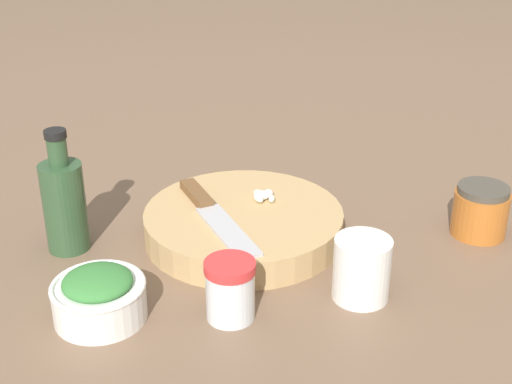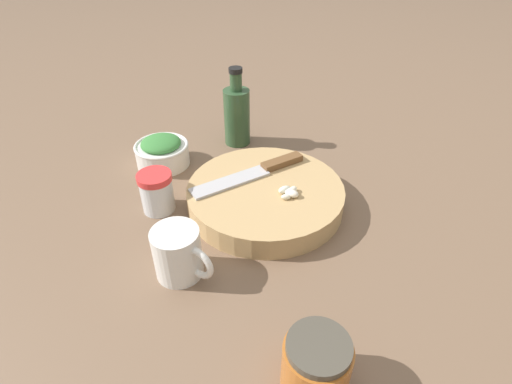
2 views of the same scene
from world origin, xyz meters
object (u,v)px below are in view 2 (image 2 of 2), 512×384
object	(u,v)px
garlic_cloves	(289,192)
spice_jar	(157,192)
coffee_mug	(179,253)
honey_jar	(316,364)
herb_bowl	(162,152)
cutting_board	(265,196)
oil_bottle	(237,114)
chef_knife	(255,172)

from	to	relation	value
garlic_cloves	spice_jar	bearing A→B (deg)	74.20
coffee_mug	honey_jar	distance (m)	0.25
herb_bowl	spice_jar	size ratio (longest dim) A/B	1.49
garlic_cloves	coffee_mug	distance (m)	0.22
cutting_board	oil_bottle	size ratio (longest dim) A/B	1.62
honey_jar	coffee_mug	bearing A→B (deg)	34.09
honey_jar	oil_bottle	xyz separation A→B (m)	(0.58, -0.02, 0.03)
coffee_mug	honey_jar	size ratio (longest dim) A/B	1.10
garlic_cloves	herb_bowl	xyz separation A→B (m)	(0.22, 0.21, -0.02)
coffee_mug	oil_bottle	world-z (taller)	oil_bottle
chef_knife	spice_jar	distance (m)	0.18
chef_knife	coffee_mug	xyz separation A→B (m)	(-0.18, 0.15, -0.01)
cutting_board	herb_bowl	xyz separation A→B (m)	(0.19, 0.18, 0.01)
honey_jar	chef_knife	bearing A→B (deg)	-2.37
chef_knife	honey_jar	xyz separation A→B (m)	(-0.38, 0.02, -0.01)
garlic_cloves	herb_bowl	distance (m)	0.30
spice_jar	oil_bottle	size ratio (longest dim) A/B	0.43
cutting_board	chef_knife	distance (m)	0.05
cutting_board	oil_bottle	world-z (taller)	oil_bottle
cutting_board	chef_knife	world-z (taller)	chef_knife
garlic_cloves	spice_jar	size ratio (longest dim) A/B	0.52
herb_bowl	coffee_mug	bearing A→B (deg)	-177.45
chef_knife	herb_bowl	world-z (taller)	herb_bowl
cutting_board	coffee_mug	bearing A→B (deg)	129.21
herb_bowl	chef_knife	bearing A→B (deg)	-129.81
garlic_cloves	herb_bowl	size ratio (longest dim) A/B	0.35
herb_bowl	spice_jar	bearing A→B (deg)	174.96
spice_jar	honey_jar	world-z (taller)	same
herb_bowl	honey_jar	distance (m)	0.55
oil_bottle	spice_jar	bearing A→B (deg)	139.01
garlic_cloves	oil_bottle	distance (m)	0.28
cutting_board	honey_jar	world-z (taller)	honey_jar
spice_jar	herb_bowl	bearing A→B (deg)	-5.04
herb_bowl	coffee_mug	world-z (taller)	coffee_mug
cutting_board	coffee_mug	distance (m)	0.21
chef_knife	coffee_mug	bearing A→B (deg)	120.00
spice_jar	oil_bottle	distance (m)	0.28
chef_knife	garlic_cloves	size ratio (longest dim) A/B	5.97
cutting_board	oil_bottle	distance (m)	0.25
chef_knife	herb_bowl	distance (m)	0.22
garlic_cloves	spice_jar	distance (m)	0.24
chef_knife	spice_jar	xyz separation A→B (m)	(-0.01, 0.18, -0.01)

